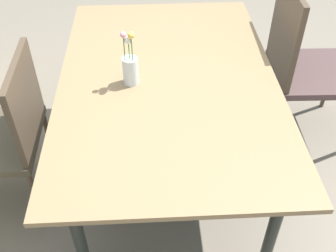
{
  "coord_description": "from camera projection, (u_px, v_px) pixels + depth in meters",
  "views": [
    {
      "loc": [
        -1.68,
        0.04,
        1.87
      ],
      "look_at": [
        -0.03,
        -0.05,
        0.39
      ],
      "focal_mm": 43.4,
      "sensor_mm": 36.0,
      "label": 1
    }
  ],
  "objects": [
    {
      "name": "flower_vase",
      "position": [
        130.0,
        67.0,
        1.91
      ],
      "size": [
        0.08,
        0.08,
        0.28
      ],
      "color": "silver",
      "rests_on": "dining_table"
    },
    {
      "name": "chair_far_side",
      "position": [
        3.0,
        130.0,
        2.04
      ],
      "size": [
        0.51,
        0.51,
        0.88
      ],
      "rotation": [
        0.0,
        0.0,
        0.02
      ],
      "color": "#4D4330",
      "rests_on": "ground"
    },
    {
      "name": "chair_near_right",
      "position": [
        302.0,
        60.0,
        2.43
      ],
      "size": [
        0.51,
        0.51,
        1.0
      ],
      "rotation": [
        0.0,
        0.0,
        3.11
      ],
      "color": "#4C3837",
      "rests_on": "ground"
    },
    {
      "name": "ground_plane",
      "position": [
        159.0,
        170.0,
        2.5
      ],
      "size": [
        12.0,
        12.0,
        0.0
      ],
      "primitive_type": "plane",
      "color": "#756B5B"
    },
    {
      "name": "dining_table",
      "position": [
        168.0,
        86.0,
        2.04
      ],
      "size": [
        1.65,
        1.07,
        0.71
      ],
      "color": "#8C704C",
      "rests_on": "ground"
    }
  ]
}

